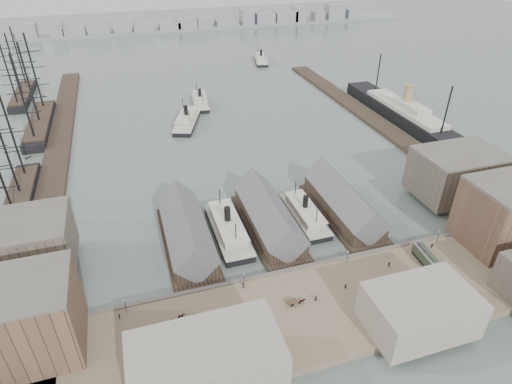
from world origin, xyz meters
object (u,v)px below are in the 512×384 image
object	(u,v)px
tram	(426,258)
horse_cart_right	(374,289)
ocean_steamer	(404,114)
horse_cart_left	(179,318)
ferry_docked_west	(228,228)
horse_cart_center	(298,302)

from	to	relation	value
tram	horse_cart_right	distance (m)	20.13
tram	horse_cart_right	xyz separation A→B (m)	(-19.37, -5.37, -1.15)
ocean_steamer	horse_cart_left	bearing A→B (deg)	-143.14
ferry_docked_west	ocean_steamer	xyz separation A→B (m)	(105.00, 62.14, 1.46)
horse_cart_center	horse_cart_right	distance (m)	20.32
ferry_docked_west	horse_cart_left	distance (m)	37.44
horse_cart_left	horse_cart_right	bearing A→B (deg)	-52.82
tram	horse_cart_right	size ratio (longest dim) A/B	2.27
ocean_steamer	horse_cart_left	xyz separation A→B (m)	(-125.04, -93.76, -1.21)
ferry_docked_west	tram	world-z (taller)	ferry_docked_west
tram	horse_cart_left	distance (m)	68.64
ferry_docked_west	horse_cart_left	size ratio (longest dim) A/B	7.11
ocean_steamer	horse_cart_center	world-z (taller)	ocean_steamer
ferry_docked_west	horse_cart_right	world-z (taller)	ferry_docked_west
ferry_docked_west	tram	xyz separation A→B (m)	(48.58, -31.73, 1.41)
ocean_steamer	tram	world-z (taller)	ocean_steamer
ocean_steamer	horse_cart_center	bearing A→B (deg)	-134.61
horse_cart_left	horse_cart_center	size ratio (longest dim) A/B	0.87
ferry_docked_west	tram	distance (m)	58.05
ferry_docked_west	horse_cart_left	world-z (taller)	ferry_docked_west
horse_cart_left	horse_cart_center	xyz separation A→B (m)	(29.03, -3.56, -0.01)
horse_cart_center	horse_cart_right	world-z (taller)	horse_cart_right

